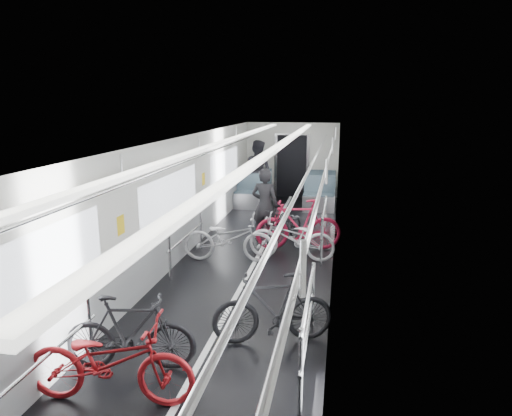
{
  "coord_description": "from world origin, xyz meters",
  "views": [
    {
      "loc": [
        1.58,
        -7.8,
        3.07
      ],
      "look_at": [
        0.0,
        0.62,
        1.06
      ],
      "focal_mm": 32.0,
      "sensor_mm": 36.0,
      "label": 1
    }
  ],
  "objects_px": {
    "bike_right_mid": "(291,238)",
    "bike_right_far": "(298,225)",
    "bike_aisle": "(286,226)",
    "bike_left_near": "(110,361)",
    "bike_left_far": "(228,238)",
    "person_seated": "(257,171)",
    "bike_right_near": "(273,308)",
    "person_standing": "(265,206)",
    "bike_left_mid": "(130,333)"
  },
  "relations": [
    {
      "from": "bike_right_mid",
      "to": "bike_right_far",
      "type": "distance_m",
      "value": 0.66
    },
    {
      "from": "bike_aisle",
      "to": "bike_left_near",
      "type": "bearing_deg",
      "value": -81.72
    },
    {
      "from": "bike_right_far",
      "to": "bike_aisle",
      "type": "height_order",
      "value": "bike_right_far"
    },
    {
      "from": "bike_left_far",
      "to": "bike_aisle",
      "type": "bearing_deg",
      "value": -42.67
    },
    {
      "from": "bike_left_far",
      "to": "bike_right_far",
      "type": "distance_m",
      "value": 1.6
    },
    {
      "from": "bike_left_near",
      "to": "person_seated",
      "type": "bearing_deg",
      "value": -3.1
    },
    {
      "from": "bike_right_near",
      "to": "person_standing",
      "type": "xyz_separation_m",
      "value": [
        -0.82,
        4.27,
        0.36
      ]
    },
    {
      "from": "bike_left_far",
      "to": "bike_right_mid",
      "type": "distance_m",
      "value": 1.24
    },
    {
      "from": "person_seated",
      "to": "person_standing",
      "type": "bearing_deg",
      "value": 119.51
    },
    {
      "from": "bike_left_far",
      "to": "bike_right_near",
      "type": "distance_m",
      "value": 3.2
    },
    {
      "from": "bike_left_mid",
      "to": "bike_right_near",
      "type": "relative_size",
      "value": 0.97
    },
    {
      "from": "bike_aisle",
      "to": "bike_left_far",
      "type": "bearing_deg",
      "value": -108.21
    },
    {
      "from": "bike_left_far",
      "to": "bike_right_near",
      "type": "height_order",
      "value": "bike_right_near"
    },
    {
      "from": "person_standing",
      "to": "person_seated",
      "type": "distance_m",
      "value": 4.38
    },
    {
      "from": "bike_right_near",
      "to": "bike_right_far",
      "type": "xyz_separation_m",
      "value": [
        -0.04,
        3.87,
        0.07
      ]
    },
    {
      "from": "bike_right_far",
      "to": "person_standing",
      "type": "height_order",
      "value": "person_standing"
    },
    {
      "from": "bike_right_mid",
      "to": "bike_right_far",
      "type": "xyz_separation_m",
      "value": [
        0.07,
        0.65,
        0.09
      ]
    },
    {
      "from": "bike_right_near",
      "to": "person_standing",
      "type": "relative_size",
      "value": 0.95
    },
    {
      "from": "bike_left_mid",
      "to": "bike_right_near",
      "type": "height_order",
      "value": "bike_right_near"
    },
    {
      "from": "bike_left_near",
      "to": "bike_right_mid",
      "type": "distance_m",
      "value": 4.92
    },
    {
      "from": "bike_left_far",
      "to": "person_seated",
      "type": "bearing_deg",
      "value": -0.34
    },
    {
      "from": "bike_left_far",
      "to": "bike_right_mid",
      "type": "xyz_separation_m",
      "value": [
        1.2,
        0.31,
        -0.02
      ]
    },
    {
      "from": "bike_aisle",
      "to": "person_seated",
      "type": "bearing_deg",
      "value": 127.54
    },
    {
      "from": "bike_left_near",
      "to": "bike_right_near",
      "type": "relative_size",
      "value": 1.13
    },
    {
      "from": "bike_left_near",
      "to": "person_seated",
      "type": "distance_m",
      "value": 10.07
    },
    {
      "from": "person_seated",
      "to": "bike_left_far",
      "type": "bearing_deg",
      "value": 111.61
    },
    {
      "from": "bike_left_near",
      "to": "bike_right_mid",
      "type": "xyz_separation_m",
      "value": [
        1.35,
        4.73,
        -0.02
      ]
    },
    {
      "from": "bike_left_near",
      "to": "bike_left_mid",
      "type": "height_order",
      "value": "bike_left_near"
    },
    {
      "from": "bike_left_near",
      "to": "bike_right_near",
      "type": "bearing_deg",
      "value": -48.96
    },
    {
      "from": "bike_left_mid",
      "to": "bike_aisle",
      "type": "height_order",
      "value": "bike_left_mid"
    },
    {
      "from": "bike_right_near",
      "to": "person_standing",
      "type": "bearing_deg",
      "value": 173.63
    },
    {
      "from": "bike_left_near",
      "to": "bike_right_near",
      "type": "distance_m",
      "value": 2.11
    },
    {
      "from": "bike_left_far",
      "to": "person_standing",
      "type": "distance_m",
      "value": 1.49
    },
    {
      "from": "bike_aisle",
      "to": "bike_right_mid",
      "type": "bearing_deg",
      "value": -56.69
    },
    {
      "from": "bike_right_near",
      "to": "person_seated",
      "type": "distance_m",
      "value": 8.73
    },
    {
      "from": "person_standing",
      "to": "bike_right_near",
      "type": "bearing_deg",
      "value": 109.93
    },
    {
      "from": "bike_right_mid",
      "to": "bike_aisle",
      "type": "distance_m",
      "value": 0.97
    },
    {
      "from": "person_standing",
      "to": "bike_left_mid",
      "type": "bearing_deg",
      "value": 91.22
    },
    {
      "from": "bike_left_near",
      "to": "bike_right_far",
      "type": "distance_m",
      "value": 5.57
    },
    {
      "from": "bike_right_far",
      "to": "bike_right_near",
      "type": "bearing_deg",
      "value": -10.21
    },
    {
      "from": "bike_right_mid",
      "to": "bike_left_near",
      "type": "bearing_deg",
      "value": -12.59
    },
    {
      "from": "bike_left_near",
      "to": "person_standing",
      "type": "relative_size",
      "value": 1.07
    },
    {
      "from": "bike_left_mid",
      "to": "person_standing",
      "type": "xyz_separation_m",
      "value": [
        0.71,
        5.18,
        0.37
      ]
    },
    {
      "from": "bike_right_far",
      "to": "bike_left_near",
      "type": "bearing_deg",
      "value": -25.62
    },
    {
      "from": "bike_left_mid",
      "to": "bike_right_near",
      "type": "distance_m",
      "value": 1.78
    },
    {
      "from": "bike_right_mid",
      "to": "bike_right_far",
      "type": "bearing_deg",
      "value": 176.94
    },
    {
      "from": "person_standing",
      "to": "person_seated",
      "type": "xyz_separation_m",
      "value": [
        -0.95,
        4.27,
        0.12
      ]
    },
    {
      "from": "bike_left_mid",
      "to": "bike_right_far",
      "type": "xyz_separation_m",
      "value": [
        1.49,
        4.78,
        0.08
      ]
    },
    {
      "from": "bike_left_mid",
      "to": "bike_left_near",
      "type": "bearing_deg",
      "value": 177.28
    },
    {
      "from": "bike_right_near",
      "to": "bike_aisle",
      "type": "height_order",
      "value": "bike_right_near"
    }
  ]
}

